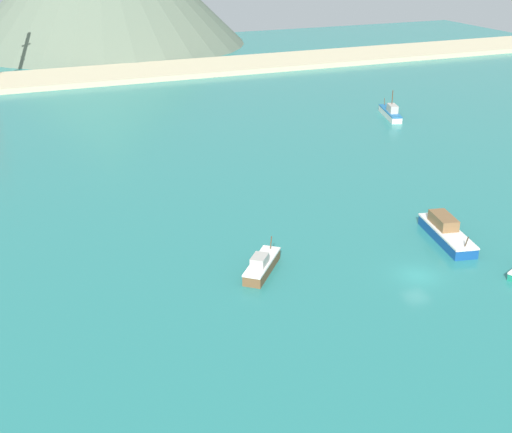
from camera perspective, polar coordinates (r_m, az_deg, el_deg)
ground at (r=94.82m, az=3.20°, el=2.83°), size 260.00×280.00×0.50m
fishing_boat_2 at (r=79.58m, az=15.77°, el=-1.26°), size 4.80×10.57×2.66m
fishing_boat_7 at (r=129.80m, az=11.31°, el=8.60°), size 4.84×10.14×5.24m
fishing_boat_8 at (r=69.50m, az=0.48°, el=-4.15°), size 6.12×6.78×2.56m
beach_strip at (r=169.10m, az=-8.86°, el=12.03°), size 247.00×19.68×1.20m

